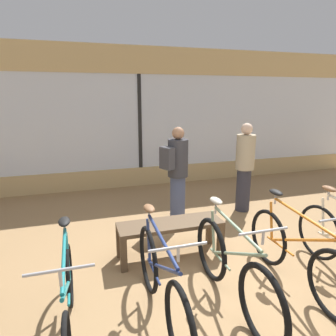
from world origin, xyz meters
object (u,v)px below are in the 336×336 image
object	(u,v)px
bicycle_center_left	(161,284)
display_bench	(170,229)
bicycle_left	(68,302)
bicycle_center_right	(296,254)
bicycle_center	(232,270)
customer_near_rack	(177,172)
customer_by_window	(245,166)

from	to	relation	value
bicycle_center_left	display_bench	distance (m)	1.21
bicycle_left	bicycle_center_right	xyz separation A→B (m)	(2.44, 0.06, 0.02)
bicycle_center_right	bicycle_center	bearing A→B (deg)	-175.41
display_bench	customer_near_rack	bearing A→B (deg)	67.15
bicycle_center	bicycle_left	bearing A→B (deg)	179.87
bicycle_left	bicycle_center_left	world-z (taller)	bicycle_center_left
bicycle_left	display_bench	world-z (taller)	bicycle_left
bicycle_center_right	customer_by_window	xyz separation A→B (m)	(0.66, 2.24, 0.47)
customer_near_rack	customer_by_window	distance (m)	1.35
bicycle_center_left	bicycle_center	world-z (taller)	bicycle_center
bicycle_center_left	bicycle_center_right	size ratio (longest dim) A/B	1.01
bicycle_center_left	customer_near_rack	size ratio (longest dim) A/B	1.10
bicycle_center	customer_by_window	bearing A→B (deg)	56.92
customer_by_window	bicycle_center	bearing A→B (deg)	-123.08
bicycle_center	display_bench	bearing A→B (deg)	105.97
customer_near_rack	customer_by_window	world-z (taller)	customer_by_window
bicycle_center	customer_by_window	distance (m)	2.79
display_bench	customer_by_window	distance (m)	2.22
bicycle_center	bicycle_center_right	xyz separation A→B (m)	(0.84, 0.07, -0.01)
bicycle_center_right	bicycle_center_left	bearing A→B (deg)	-177.02
bicycle_center_right	customer_near_rack	world-z (taller)	customer_near_rack
bicycle_left	customer_near_rack	world-z (taller)	customer_near_rack
bicycle_left	bicycle_center	bearing A→B (deg)	-0.13
bicycle_center_left	display_bench	bearing A→B (deg)	68.27
bicycle_center_right	display_bench	xyz separation A→B (m)	(-1.16, 1.04, 0.00)
display_bench	customer_near_rack	xyz separation A→B (m)	(0.47, 1.11, 0.48)
bicycle_left	bicycle_center_left	bearing A→B (deg)	-1.34
bicycle_center_left	bicycle_center	bearing A→B (deg)	1.20
bicycle_center_right	customer_near_rack	size ratio (longest dim) A/B	1.09
bicycle_center_left	customer_by_window	world-z (taller)	customer_by_window
bicycle_center	customer_near_rack	world-z (taller)	customer_near_rack
bicycle_center	display_bench	distance (m)	1.15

